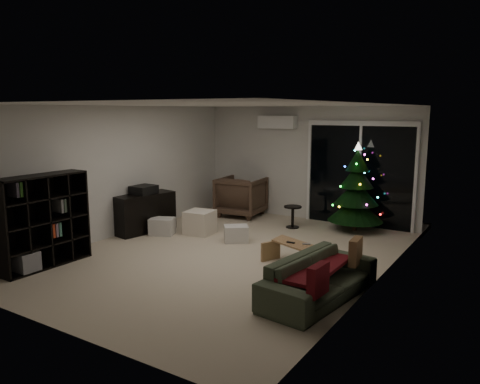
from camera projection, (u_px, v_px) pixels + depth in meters
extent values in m
plane|color=beige|center=(225.00, 255.00, 7.88)|extent=(6.50, 6.50, 0.00)
plane|color=white|center=(225.00, 105.00, 7.45)|extent=(6.50, 6.50, 0.00)
cube|color=silver|center=(307.00, 163.00, 10.37)|extent=(5.00, 0.02, 2.50)
cube|color=silver|center=(53.00, 221.00, 4.96)|extent=(5.00, 0.02, 2.50)
cube|color=silver|center=(118.00, 172.00, 8.98)|extent=(0.02, 6.50, 2.50)
cube|color=silver|center=(377.00, 197.00, 6.35)|extent=(0.02, 6.50, 2.50)
cube|color=black|center=(359.00, 176.00, 9.75)|extent=(2.20, 0.02, 2.10)
cube|color=white|center=(277.00, 122.00, 10.48)|extent=(0.90, 0.22, 0.28)
cube|color=#3F3833|center=(365.00, 223.00, 10.38)|extent=(2.60, 1.00, 0.10)
cube|color=white|center=(371.00, 196.00, 10.61)|extent=(2.20, 0.06, 1.00)
cube|color=black|center=(145.00, 213.00, 9.36)|extent=(0.68, 1.30, 0.78)
cube|color=black|center=(144.00, 190.00, 9.28)|extent=(0.39, 0.47, 0.17)
imported|color=brown|center=(241.00, 196.00, 10.77)|extent=(1.07, 1.10, 0.91)
cube|color=beige|center=(200.00, 222.00, 9.23)|extent=(0.58, 0.58, 0.46)
cube|color=silver|center=(162.00, 226.00, 9.17)|extent=(0.56, 0.50, 0.33)
cube|color=silver|center=(236.00, 234.00, 8.67)|extent=(0.54, 0.53, 0.30)
cylinder|color=black|center=(293.00, 217.00, 9.71)|extent=(0.37, 0.37, 0.46)
cylinder|color=black|center=(267.00, 172.00, 11.18)|extent=(0.31, 0.31, 1.92)
imported|color=#2A3126|center=(319.00, 278.00, 6.04)|extent=(0.98, 1.98, 0.56)
cube|color=maroon|center=(313.00, 267.00, 6.07)|extent=(0.59, 1.37, 0.05)
cube|color=brown|center=(356.00, 251.00, 6.41)|extent=(0.14, 0.37, 0.37)
cube|color=maroon|center=(318.00, 280.00, 5.32)|extent=(0.13, 0.37, 0.37)
cube|color=black|center=(291.00, 242.00, 7.39)|extent=(0.13, 0.04, 0.02)
cube|color=slate|center=(307.00, 244.00, 7.30)|extent=(0.13, 0.08, 0.02)
cone|color=black|center=(356.00, 187.00, 9.38)|extent=(1.39, 1.39, 1.79)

